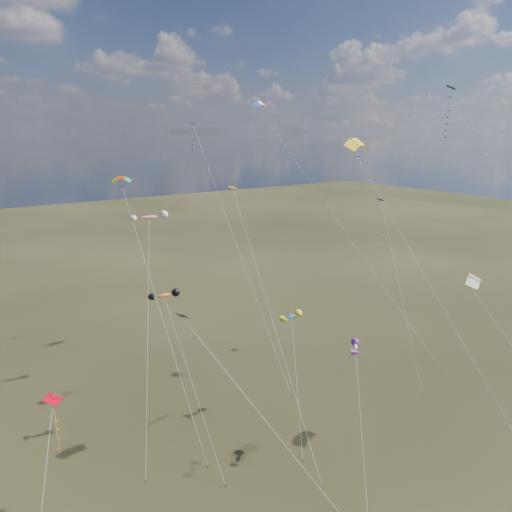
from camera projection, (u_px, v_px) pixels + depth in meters
diamond_black_high at (461, 132)px, 52.56m from camera, size 10.52×22.24×36.77m
diamond_navy_tall at (201, 157)px, 63.66m from camera, size 2.10×21.74×32.91m
diamond_black_mid at (240, 388)px, 34.67m from camera, size 10.13×12.33×18.35m
diamond_red_low at (55, 434)px, 32.57m from camera, size 5.75×9.70×13.49m
diamond_navy_right at (381, 229)px, 63.18m from camera, size 4.46×12.59×22.80m
diamond_orange_center at (259, 274)px, 46.26m from camera, size 1.29×16.76×26.08m
parafoil_yellow at (359, 143)px, 38.65m from camera, size 8.37×20.43×31.52m
parafoil_blue_white at (262, 105)px, 61.29m from camera, size 17.19×21.72×35.98m
parafoil_striped at (475, 278)px, 43.91m from camera, size 5.72×15.36×18.77m
parafoil_tricolor at (122, 180)px, 52.75m from camera, size 2.37×20.28×27.00m
novelty_orange_black at (165, 296)px, 44.96m from camera, size 2.67×10.23×16.52m
novelty_white_purple at (356, 348)px, 42.46m from camera, size 5.89×8.08×12.69m
novelty_redwhite_stripe at (149, 218)px, 54.56m from camera, size 10.49×17.42×22.34m
novelty_blue_yellow at (292, 317)px, 49.85m from camera, size 5.22×7.68×12.58m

